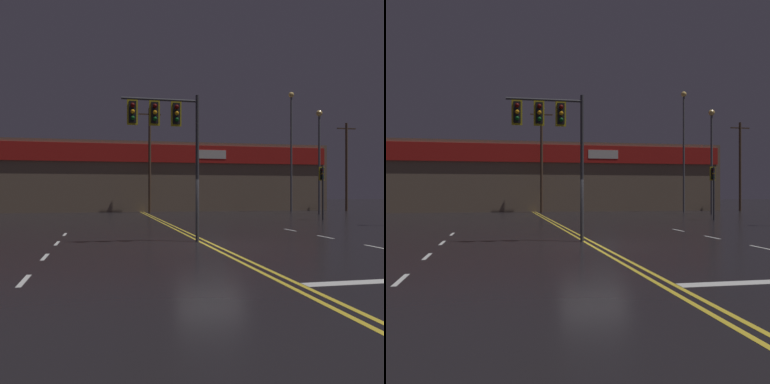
# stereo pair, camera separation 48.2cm
# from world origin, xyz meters

# --- Properties ---
(ground_plane) EXTENTS (200.00, 200.00, 0.00)m
(ground_plane) POSITION_xyz_m (0.00, 0.00, 0.00)
(ground_plane) COLOR black
(road_markings) EXTENTS (16.95, 60.00, 0.01)m
(road_markings) POSITION_xyz_m (1.24, -1.55, 0.00)
(road_markings) COLOR gold
(road_markings) RESTS_ON ground
(traffic_signal_median) EXTENTS (3.11, 0.36, 5.91)m
(traffic_signal_median) POSITION_xyz_m (-1.52, 1.28, 4.61)
(traffic_signal_median) COLOR #38383D
(traffic_signal_median) RESTS_ON ground
(traffic_signal_corner_northeast) EXTENTS (0.42, 0.36, 3.83)m
(traffic_signal_corner_northeast) POSITION_xyz_m (11.54, 12.63, 2.82)
(traffic_signal_corner_northeast) COLOR #38383D
(traffic_signal_corner_northeast) RESTS_ON ground
(streetlight_near_left) EXTENTS (0.56, 0.56, 12.31)m
(streetlight_near_left) POSITION_xyz_m (15.06, 25.29, 7.58)
(streetlight_near_left) COLOR #59595E
(streetlight_near_left) RESTS_ON ground
(streetlight_far_right) EXTENTS (0.56, 0.56, 9.53)m
(streetlight_far_right) POSITION_xyz_m (15.51, 20.35, 6.07)
(streetlight_far_right) COLOR #59595E
(streetlight_far_right) RESTS_ON ground
(building_backdrop) EXTENTS (41.12, 10.23, 7.25)m
(building_backdrop) POSITION_xyz_m (0.00, 32.91, 3.63)
(building_backdrop) COLOR #7A6651
(building_backdrop) RESTS_ON ground
(utility_pole_row) EXTENTS (45.18, 0.26, 10.26)m
(utility_pole_row) POSITION_xyz_m (0.20, 26.37, 5.17)
(utility_pole_row) COLOR #4C3828
(utility_pole_row) RESTS_ON ground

